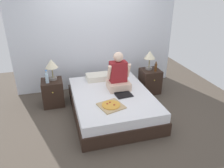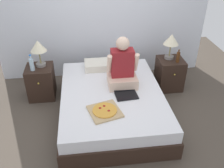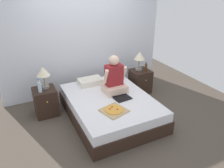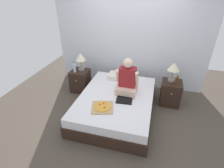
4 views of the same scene
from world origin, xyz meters
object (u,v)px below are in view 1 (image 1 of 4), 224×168
object	(u,v)px
lamp_on_right_nightstand	(150,56)
person_seated	(118,76)
water_bottle	(47,78)
pizza_box	(111,106)
nightstand_left	(53,93)
lamp_on_left_nightstand	(52,65)
beer_bottle	(156,67)
bed	(112,103)
nightstand_right	(150,81)
laptop	(123,93)

from	to	relation	value
lamp_on_right_nightstand	person_seated	xyz separation A→B (m)	(-0.92, -0.53, -0.17)
water_bottle	pizza_box	bearing A→B (deg)	-44.75
nightstand_left	lamp_on_left_nightstand	size ratio (longest dim) A/B	1.27
water_bottle	lamp_on_right_nightstand	world-z (taller)	lamp_on_right_nightstand
water_bottle	beer_bottle	bearing A→B (deg)	-0.24
bed	beer_bottle	world-z (taller)	beer_bottle
bed	pizza_box	world-z (taller)	pizza_box
nightstand_right	pizza_box	world-z (taller)	nightstand_right
lamp_on_left_nightstand	laptop	distance (m)	1.58
lamp_on_right_nightstand	bed	bearing A→B (deg)	-147.38
pizza_box	person_seated	bearing A→B (deg)	63.14
nightstand_right	laptop	world-z (taller)	nightstand_right
lamp_on_right_nightstand	laptop	xyz separation A→B (m)	(-0.92, -0.80, -0.44)
water_bottle	beer_bottle	world-z (taller)	water_bottle
water_bottle	person_seated	world-z (taller)	person_seated
beer_bottle	person_seated	xyz separation A→B (m)	(-1.02, -0.38, 0.06)
nightstand_right	beer_bottle	xyz separation A→B (m)	(0.07, -0.10, 0.38)
nightstand_left	lamp_on_right_nightstand	distance (m)	2.33
nightstand_left	lamp_on_left_nightstand	distance (m)	0.61
person_seated	lamp_on_right_nightstand	bearing A→B (deg)	29.78
nightstand_right	pizza_box	bearing A→B (deg)	-138.42
lamp_on_right_nightstand	nightstand_left	bearing A→B (deg)	-178.73
lamp_on_left_nightstand	beer_bottle	size ratio (longest dim) A/B	1.96
beer_bottle	nightstand_left	bearing A→B (deg)	177.56
bed	water_bottle	world-z (taller)	water_bottle
water_bottle	beer_bottle	xyz separation A→B (m)	(2.43, -0.01, -0.02)
lamp_on_left_nightstand	lamp_on_right_nightstand	bearing A→B (deg)	0.00
lamp_on_left_nightstand	laptop	size ratio (longest dim) A/B	1.02
person_seated	bed	bearing A→B (deg)	-135.64
person_seated	laptop	distance (m)	0.38
water_bottle	laptop	bearing A→B (deg)	-25.11
nightstand_right	person_seated	distance (m)	1.16
beer_bottle	laptop	distance (m)	1.22
lamp_on_right_nightstand	laptop	size ratio (longest dim) A/B	1.02
water_bottle	laptop	distance (m)	1.58
person_seated	beer_bottle	bearing A→B (deg)	20.30
lamp_on_left_nightstand	beer_bottle	bearing A→B (deg)	-3.72
beer_bottle	person_seated	distance (m)	1.09
water_bottle	nightstand_left	bearing A→B (deg)	48.35
laptop	lamp_on_right_nightstand	bearing A→B (deg)	41.22
bed	lamp_on_right_nightstand	size ratio (longest dim) A/B	4.59
nightstand_right	person_seated	size ratio (longest dim) A/B	0.73
nightstand_left	beer_bottle	size ratio (longest dim) A/B	2.48
nightstand_left	lamp_on_right_nightstand	size ratio (longest dim) A/B	1.27
water_bottle	pizza_box	distance (m)	1.52
bed	lamp_on_right_nightstand	world-z (taller)	lamp_on_right_nightstand
beer_bottle	laptop	xyz separation A→B (m)	(-1.02, -0.65, -0.21)
nightstand_left	person_seated	xyz separation A→B (m)	(1.33, -0.48, 0.44)
beer_bottle	laptop	size ratio (longest dim) A/B	0.52
lamp_on_left_nightstand	beer_bottle	world-z (taller)	lamp_on_left_nightstand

